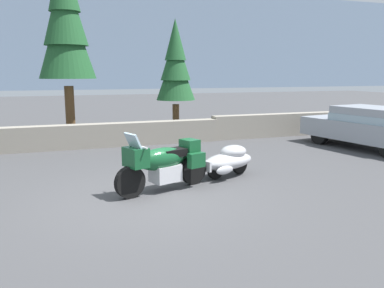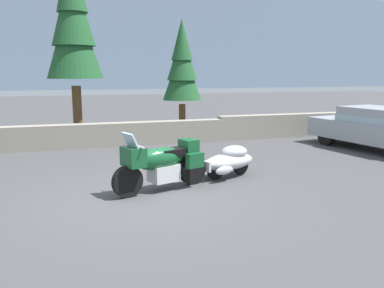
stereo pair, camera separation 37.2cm
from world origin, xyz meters
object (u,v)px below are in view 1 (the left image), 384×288
Objects in this scene: touring_motorcycle at (163,163)px; sedan_at_right_edge at (371,126)px; car_shaped_trailer at (228,160)px; pine_tree_secondary at (175,64)px; pine_tree_tall at (65,18)px.

sedan_at_right_edge is at bearing 16.64° from touring_motorcycle.
car_shaped_trailer is 6.64m from pine_tree_secondary.
pine_tree_tall is (-1.53, 7.34, 3.82)m from touring_motorcycle.
pine_tree_tall is (-3.37, 6.69, 4.03)m from car_shaped_trailer.
touring_motorcycle is 8.41m from pine_tree_tall.
sedan_at_right_edge is (7.83, 2.34, 0.15)m from touring_motorcycle.
sedan_at_right_edge is at bearing 15.79° from car_shaped_trailer.
touring_motorcycle is at bearing -78.19° from pine_tree_tall.
sedan_at_right_edge is 7.32m from pine_tree_secondary.
pine_tree_secondary is (-5.42, 4.45, 2.08)m from sedan_at_right_edge.
touring_motorcycle is 1.01× the size of car_shaped_trailer.
pine_tree_secondary reaches higher than sedan_at_right_edge.
sedan_at_right_edge is (5.99, 1.69, 0.36)m from car_shaped_trailer.
car_shaped_trailer is (1.84, 0.65, -0.21)m from touring_motorcycle.
pine_tree_secondary reaches higher than car_shaped_trailer.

